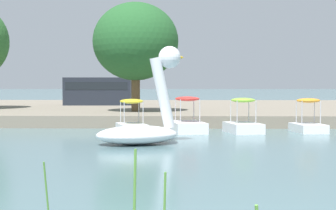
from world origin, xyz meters
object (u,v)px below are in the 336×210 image
object	(u,v)px
swan_boat	(144,120)
pedal_boat_orange	(308,123)
tree_broadleaf_behind_dock	(136,42)
pedal_boat_red	(187,122)
parked_van	(98,90)
pedal_boat_lime	(243,123)
pedal_boat_yellow	(132,122)

from	to	relation	value
swan_boat	pedal_boat_orange	size ratio (longest dim) A/B	1.77
pedal_boat_orange	tree_broadleaf_behind_dock	world-z (taller)	tree_broadleaf_behind_dock
pedal_boat_red	parked_van	distance (m)	16.17
swan_boat	pedal_boat_lime	world-z (taller)	swan_boat
pedal_boat_orange	tree_broadleaf_behind_dock	xyz separation A→B (m)	(-7.96, 5.78, 4.00)
pedal_boat_yellow	tree_broadleaf_behind_dock	distance (m)	7.14
swan_boat	pedal_boat_yellow	world-z (taller)	swan_boat
pedal_boat_lime	swan_boat	bearing A→B (deg)	-132.39
pedal_boat_yellow	pedal_boat_lime	bearing A→B (deg)	-0.92
swan_boat	pedal_boat_lime	distance (m)	5.83
pedal_boat_red	tree_broadleaf_behind_dock	bearing A→B (deg)	114.90
swan_boat	pedal_boat_red	world-z (taller)	swan_boat
swan_boat	parked_van	size ratio (longest dim) A/B	0.69
swan_boat	tree_broadleaf_behind_dock	size ratio (longest dim) A/B	0.55
tree_broadleaf_behind_dock	parked_van	world-z (taller)	tree_broadleaf_behind_dock
pedal_boat_yellow	parked_van	distance (m)	15.39
pedal_boat_lime	pedal_boat_yellow	xyz separation A→B (m)	(-4.78, 0.08, 0.02)
pedal_boat_yellow	pedal_boat_orange	bearing A→B (deg)	1.15
pedal_boat_lime	pedal_boat_yellow	distance (m)	4.78
swan_boat	tree_broadleaf_behind_dock	bearing A→B (deg)	96.74
pedal_boat_red	pedal_boat_yellow	bearing A→B (deg)	179.86
pedal_boat_orange	pedal_boat_lime	bearing A→B (deg)	-175.34
pedal_boat_red	parked_van	xyz separation A→B (m)	(-6.32, 14.84, 1.22)
swan_boat	pedal_boat_yellow	xyz separation A→B (m)	(-0.86, 4.37, -0.38)
pedal_boat_red	pedal_boat_yellow	size ratio (longest dim) A/B	1.15
pedal_boat_yellow	tree_broadleaf_behind_dock	bearing A→B (deg)	93.46
pedal_boat_yellow	tree_broadleaf_behind_dock	world-z (taller)	tree_broadleaf_behind_dock
pedal_boat_lime	tree_broadleaf_behind_dock	distance (m)	8.85
swan_boat	pedal_boat_orange	world-z (taller)	swan_boat
pedal_boat_red	pedal_boat_yellow	world-z (taller)	pedal_boat_red
pedal_boat_red	tree_broadleaf_behind_dock	world-z (taller)	tree_broadleaf_behind_dock
parked_van	pedal_boat_orange	bearing A→B (deg)	-51.88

